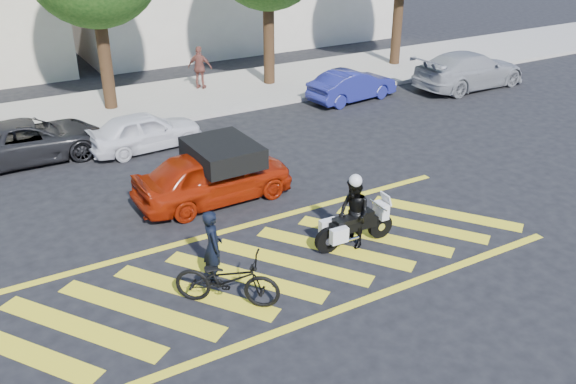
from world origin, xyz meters
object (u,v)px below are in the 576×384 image
officer_bike (213,247)px  bicycle (227,279)px  police_motorcycle (354,226)px  parked_mid_right (145,131)px  parked_right (352,85)px  parked_far_right (469,70)px  officer_moto (354,213)px  parked_mid_left (30,141)px  red_convertible (214,176)px

officer_bike → bicycle: (-0.09, -0.83, -0.25)m
police_motorcycle → parked_mid_right: size_ratio=0.57×
police_motorcycle → parked_right: (6.24, 8.81, 0.12)m
officer_bike → parked_mid_right: (1.09, 7.62, -0.20)m
officer_bike → police_motorcycle: (3.23, -0.25, -0.31)m
bicycle → parked_far_right: (14.67, 8.46, 0.19)m
bicycle → police_motorcycle: 3.37m
officer_moto → parked_mid_left: size_ratio=0.36×
officer_moto → parked_far_right: officer_moto is taller
parked_mid_right → officer_moto: bearing=-168.7°
bicycle → red_convertible: size_ratio=0.50×
bicycle → parked_mid_right: (1.18, 8.46, 0.06)m
bicycle → parked_far_right: size_ratio=0.41×
parked_far_right → parked_right: bearing=78.1°
officer_moto → parked_right: bearing=147.0°
officer_moto → parked_mid_right: (-2.13, 7.88, -0.20)m
red_convertible → parked_mid_left: 6.26m
bicycle → parked_right: (9.56, 9.39, 0.05)m
police_motorcycle → parked_mid_right: 8.16m
red_convertible → officer_moto: bearing=-155.4°
red_convertible → parked_far_right: (13.11, 4.30, 0.04)m
parked_mid_right → parked_far_right: bearing=-93.8°
parked_mid_right → parked_far_right: 13.49m
officer_bike → police_motorcycle: officer_bike is taller
police_motorcycle → red_convertible: red_convertible is taller
officer_bike → bicycle: bearing=-175.6°
officer_moto → bicycle: bearing=-77.7°
parked_far_right → officer_moto: bearing=123.2°
police_motorcycle → officer_bike: bearing=177.9°
officer_moto → parked_far_right: size_ratio=0.32×
officer_moto → parked_mid_left: bearing=-146.4°
police_motorcycle → officer_moto: bearing=-171.9°
parked_mid_left → parked_far_right: parked_far_right is taller
bicycle → parked_right: 13.40m
parked_mid_right → parked_mid_left: bearing=71.1°
officer_bike → bicycle: size_ratio=0.78×
police_motorcycle → red_convertible: bearing=118.5°
bicycle → parked_mid_right: size_ratio=0.59×
officer_bike → parked_far_right: (14.58, 7.62, -0.06)m
parked_far_right → officer_bike: bearing=116.1°
parked_mid_left → parked_right: 11.55m
officer_bike → parked_right: size_ratio=0.44×
officer_moto → red_convertible: size_ratio=0.39×
police_motorcycle → parked_mid_right: (-2.14, 7.88, 0.12)m
officer_bike → officer_moto: officer_moto is taller
red_convertible → parked_mid_left: red_convertible is taller
police_motorcycle → parked_mid_left: 10.22m
parked_mid_right → red_convertible: bearing=-178.7°
police_motorcycle → officer_moto: size_ratio=1.24×
red_convertible → officer_bike: bearing=154.7°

